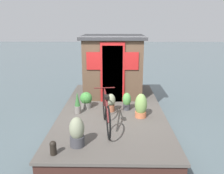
% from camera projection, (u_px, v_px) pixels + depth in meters
% --- Properties ---
extents(ground_plane, '(60.00, 60.00, 0.00)m').
position_uv_depth(ground_plane, '(112.00, 126.00, 6.74)').
color(ground_plane, '#4C5B60').
extents(houseboat_deck, '(5.30, 2.77, 0.49)m').
position_uv_depth(houseboat_deck, '(112.00, 117.00, 6.67)').
color(houseboat_deck, '#4C4742').
rests_on(houseboat_deck, ground_plane).
extents(houseboat_cabin, '(1.92, 2.01, 1.94)m').
position_uv_depth(houseboat_cabin, '(113.00, 65.00, 7.83)').
color(houseboat_cabin, '#4C3828').
rests_on(houseboat_cabin, houseboat_deck).
extents(bicycle, '(1.72, 0.50, 0.85)m').
position_uv_depth(bicycle, '(106.00, 112.00, 5.35)').
color(bicycle, black).
rests_on(bicycle, houseboat_deck).
extents(potted_plant_rosemary, '(0.24, 0.24, 0.49)m').
position_uv_depth(potted_plant_rosemary, '(127.00, 101.00, 6.51)').
color(potted_plant_rosemary, '#38383D').
rests_on(potted_plant_rosemary, houseboat_deck).
extents(potted_plant_succulent, '(0.16, 0.16, 0.59)m').
position_uv_depth(potted_plant_succulent, '(77.00, 103.00, 6.25)').
color(potted_plant_succulent, slate).
rests_on(potted_plant_succulent, houseboat_deck).
extents(potted_plant_ivy, '(0.29, 0.29, 0.60)m').
position_uv_depth(potted_plant_ivy, '(77.00, 132.00, 4.58)').
color(potted_plant_ivy, '#38383D').
rests_on(potted_plant_ivy, houseboat_deck).
extents(potted_plant_fern, '(0.31, 0.31, 0.62)m').
position_uv_depth(potted_plant_fern, '(141.00, 106.00, 5.99)').
color(potted_plant_fern, '#B2603D').
rests_on(potted_plant_fern, houseboat_deck).
extents(potted_plant_lavender, '(0.24, 0.24, 0.49)m').
position_uv_depth(potted_plant_lavender, '(111.00, 102.00, 6.39)').
color(potted_plant_lavender, '#935138').
rests_on(potted_plant_lavender, houseboat_deck).
extents(potted_plant_geranium, '(0.34, 0.34, 0.46)m').
position_uv_depth(potted_plant_geranium, '(86.00, 100.00, 6.67)').
color(potted_plant_geranium, slate).
rests_on(potted_plant_geranium, houseboat_deck).
extents(mooring_bollard, '(0.12, 0.12, 0.27)m').
position_uv_depth(mooring_bollard, '(53.00, 147.00, 4.31)').
color(mooring_bollard, black).
rests_on(mooring_bollard, houseboat_deck).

